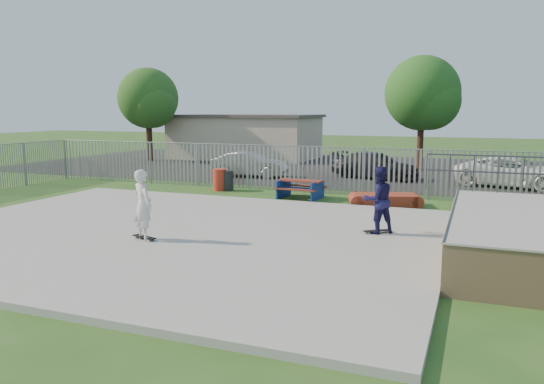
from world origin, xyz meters
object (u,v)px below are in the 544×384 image
(tree_left, at_px, (148,98))
(tree_mid, at_px, (422,93))
(skater_navy, at_px, (378,200))
(picnic_table, at_px, (300,189))
(car_white, at_px, (514,172))
(car_dark, at_px, (375,165))
(trash_bin_red, at_px, (219,180))
(trash_bin_grey, at_px, (227,181))
(funbox, at_px, (385,200))
(skater_white, at_px, (143,205))
(car_silver, at_px, (250,164))

(tree_left, bearing_deg, tree_mid, 2.27)
(skater_navy, bearing_deg, tree_left, -78.37)
(tree_left, bearing_deg, picnic_table, -37.17)
(car_white, bearing_deg, tree_left, 93.28)
(car_white, relative_size, tree_left, 0.79)
(car_dark, xyz_separation_m, skater_navy, (2.44, -12.94, 0.39))
(trash_bin_red, height_order, tree_mid, tree_mid)
(trash_bin_grey, relative_size, tree_mid, 0.13)
(trash_bin_grey, xyz_separation_m, skater_navy, (7.81, -6.47, 0.64))
(trash_bin_red, xyz_separation_m, car_dark, (5.68, 6.62, 0.21))
(tree_mid, bearing_deg, car_white, -49.28)
(funbox, xyz_separation_m, skater_white, (-5.00, -8.14, 0.86))
(car_silver, bearing_deg, picnic_table, -145.72)
(tree_mid, relative_size, skater_navy, 3.57)
(car_white, bearing_deg, trash_bin_grey, 130.21)
(funbox, xyz_separation_m, tree_mid, (-0.07, 12.45, 4.26))
(car_dark, distance_m, skater_white, 16.25)
(skater_navy, bearing_deg, funbox, -119.65)
(car_dark, bearing_deg, car_white, -84.09)
(car_white, distance_m, skater_navy, 12.71)
(car_silver, distance_m, tree_left, 12.26)
(tree_left, distance_m, tree_mid, 18.25)
(car_silver, bearing_deg, skater_white, -173.55)
(picnic_table, distance_m, skater_navy, 7.02)
(car_dark, xyz_separation_m, tree_mid, (1.73, 4.66, 3.79))
(car_silver, xyz_separation_m, tree_left, (-10.18, 5.78, 3.63))
(car_white, distance_m, tree_left, 23.81)
(tree_left, bearing_deg, car_white, -11.89)
(picnic_table, xyz_separation_m, skater_navy, (4.12, -5.64, 0.70))
(car_white, relative_size, tree_mid, 0.76)
(funbox, height_order, trash_bin_red, trash_bin_red)
(trash_bin_red, bearing_deg, car_dark, 49.37)
(funbox, distance_m, car_dark, 8.01)
(funbox, bearing_deg, picnic_table, 153.05)
(car_silver, xyz_separation_m, car_dark, (6.32, 1.84, 0.01))
(trash_bin_grey, bearing_deg, car_white, 25.04)
(picnic_table, distance_m, car_dark, 7.49)
(picnic_table, bearing_deg, car_dark, 81.37)
(car_dark, relative_size, skater_white, 2.49)
(car_white, bearing_deg, skater_white, 162.25)
(car_white, xyz_separation_m, tree_left, (-23.03, 4.85, 3.59))
(trash_bin_red, height_order, trash_bin_grey, trash_bin_red)
(trash_bin_grey, height_order, car_silver, car_silver)
(funbox, distance_m, car_silver, 10.08)
(tree_mid, bearing_deg, skater_navy, -87.69)
(car_silver, height_order, skater_navy, skater_navy)
(funbox, height_order, car_dark, car_dark)
(car_white, xyz_separation_m, skater_white, (-9.72, -15.01, 0.36))
(picnic_table, relative_size, car_silver, 0.47)
(car_dark, height_order, skater_white, skater_white)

